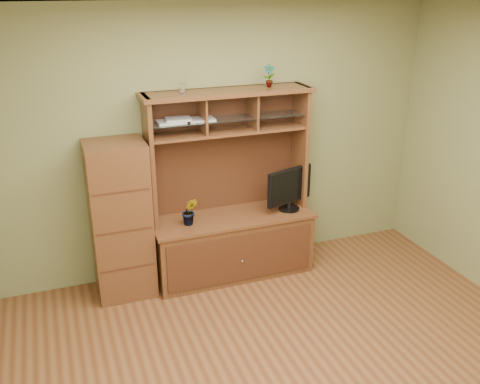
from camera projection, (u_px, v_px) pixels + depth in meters
room at (312, 218)px, 3.64m from camera, size 4.54×4.04×2.74m
media_hutch at (231, 226)px, 5.45m from camera, size 1.66×0.61×1.90m
monitor at (290, 188)px, 5.44m from camera, size 0.54×0.22×0.44m
orchid_plant at (190, 211)px, 5.14m from camera, size 0.19×0.17×0.28m
top_plant at (269, 76)px, 5.11m from camera, size 0.13×0.11×0.22m
reed_diffuser at (182, 83)px, 4.84m from camera, size 0.05×0.05×0.25m
magazines at (183, 120)px, 4.96m from camera, size 0.55×0.21×0.04m
side_cabinet at (121, 220)px, 5.02m from camera, size 0.54×0.49×1.52m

